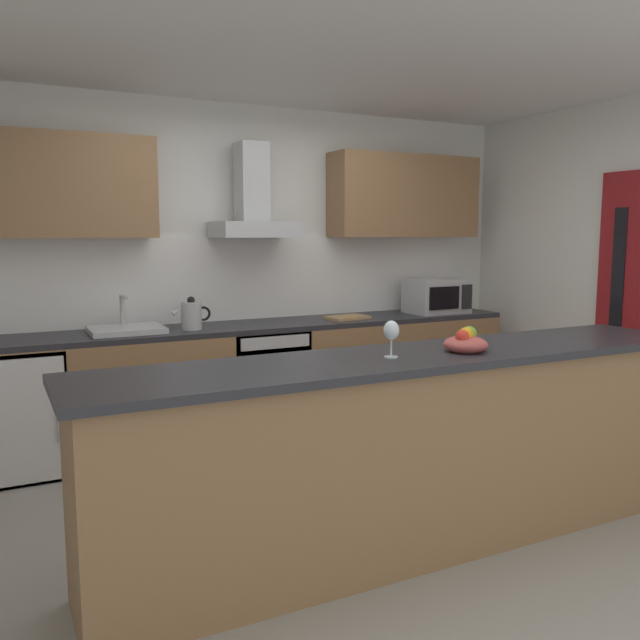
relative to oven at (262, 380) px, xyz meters
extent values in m
cube|color=gray|center=(-0.01, -1.48, -0.47)|extent=(5.88, 4.65, 0.02)
cube|color=white|center=(-0.01, -1.48, 2.15)|extent=(5.88, 4.65, 0.02)
cube|color=white|center=(-0.01, 0.41, 0.84)|extent=(5.88, 0.12, 2.60)
cube|color=white|center=(-0.01, 0.33, 0.77)|extent=(4.15, 0.02, 0.66)
cube|color=olive|center=(-0.01, 0.03, -0.03)|extent=(4.30, 0.60, 0.86)
cube|color=#28282D|center=(-0.01, 0.03, 0.42)|extent=(4.30, 0.60, 0.04)
cube|color=olive|center=(0.01, -2.04, 0.02)|extent=(3.27, 0.52, 0.97)
cube|color=#28282D|center=(0.01, -2.04, 0.53)|extent=(3.37, 0.64, 0.04)
cube|color=olive|center=(-1.44, 0.18, 1.45)|extent=(1.38, 0.32, 0.70)
cube|color=olive|center=(1.43, 0.18, 1.45)|extent=(1.38, 0.32, 0.70)
cube|color=black|center=(2.40, -1.26, 0.67)|extent=(0.01, 0.11, 1.31)
cube|color=slate|center=(0.00, 0.01, 0.00)|extent=(0.60, 0.56, 0.80)
cube|color=black|center=(0.00, -0.29, -0.06)|extent=(0.50, 0.02, 0.48)
cube|color=#B7BABC|center=(0.00, -0.29, 0.34)|extent=(0.54, 0.02, 0.09)
cylinder|color=#B7BABC|center=(0.00, -0.32, 0.18)|extent=(0.49, 0.02, 0.02)
cube|color=white|center=(-1.73, 0.01, -0.04)|extent=(0.58, 0.56, 0.85)
cube|color=silver|center=(-1.73, -0.28, -0.04)|extent=(0.55, 0.02, 0.80)
cylinder|color=#B7BABC|center=(-1.51, -0.30, 0.01)|extent=(0.02, 0.02, 0.38)
cube|color=#B7BABC|center=(1.64, -0.02, 0.59)|extent=(0.50, 0.36, 0.30)
cube|color=black|center=(1.58, -0.21, 0.59)|extent=(0.30, 0.02, 0.19)
cube|color=black|center=(1.82, -0.21, 0.59)|extent=(0.10, 0.01, 0.21)
cube|color=silver|center=(-1.01, 0.01, 0.46)|extent=(0.50, 0.40, 0.04)
cylinder|color=#B7BABC|center=(-1.01, 0.13, 0.57)|extent=(0.03, 0.03, 0.26)
cylinder|color=#B7BABC|center=(-1.01, 0.05, 0.69)|extent=(0.03, 0.16, 0.03)
cylinder|color=#B7BABC|center=(-0.55, -0.03, 0.54)|extent=(0.15, 0.15, 0.20)
sphere|color=black|center=(-0.55, -0.03, 0.65)|extent=(0.06, 0.06, 0.06)
cone|color=#B7BABC|center=(-0.65, -0.03, 0.58)|extent=(0.09, 0.04, 0.07)
torus|color=black|center=(-0.46, -0.03, 0.55)|extent=(0.11, 0.02, 0.11)
cube|color=#B7BABC|center=(0.00, 0.11, 1.16)|extent=(0.62, 0.45, 0.12)
cube|color=#B7BABC|center=(0.00, 0.16, 1.52)|extent=(0.22, 0.22, 0.60)
cylinder|color=silver|center=(-0.16, -2.07, 0.55)|extent=(0.07, 0.07, 0.01)
cylinder|color=silver|center=(-0.16, -2.07, 0.60)|extent=(0.01, 0.01, 0.09)
ellipsoid|color=silver|center=(-0.16, -2.07, 0.68)|extent=(0.08, 0.08, 0.10)
ellipsoid|color=#B24C47|center=(0.26, -2.11, 0.58)|extent=(0.22, 0.22, 0.09)
sphere|color=red|center=(0.22, -2.13, 0.63)|extent=(0.07, 0.07, 0.07)
sphere|color=#66B233|center=(0.30, -2.08, 0.63)|extent=(0.08, 0.08, 0.08)
sphere|color=orange|center=(0.26, -2.11, 0.63)|extent=(0.08, 0.08, 0.08)
cube|color=tan|center=(0.75, -0.02, 0.45)|extent=(0.37, 0.27, 0.02)
camera|label=1|loc=(-1.86, -4.66, 1.13)|focal=36.91mm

